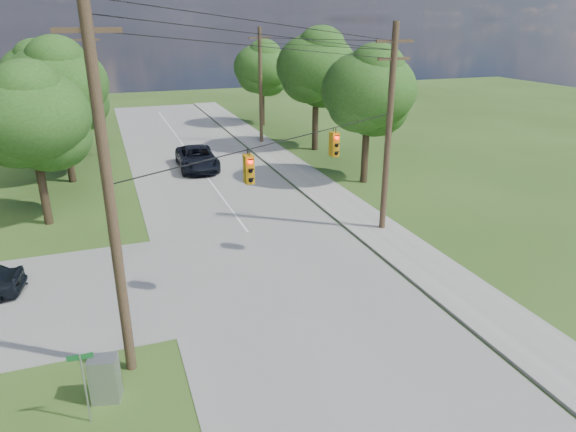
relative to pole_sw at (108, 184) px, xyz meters
name	(u,v)px	position (x,y,z in m)	size (l,w,h in m)	color
ground	(270,346)	(4.60, -0.40, -6.23)	(140.00, 140.00, 0.00)	#2D4C19
main_road	(278,273)	(6.60, 4.60, -6.21)	(10.00, 100.00, 0.03)	gray
sidewalk_east	(409,251)	(13.30, 4.60, -6.17)	(2.60, 100.00, 0.12)	#ADABA2
pole_sw	(108,184)	(0.00, 0.00, 0.00)	(2.00, 0.32, 12.00)	brown
pole_ne	(389,128)	(13.50, 7.60, -0.76)	(2.00, 0.32, 10.50)	brown
pole_north_e	(261,85)	(13.50, 29.60, -1.10)	(2.00, 0.32, 10.00)	brown
pole_north_w	(93,93)	(-0.40, 29.60, -1.10)	(2.00, 0.32, 10.00)	brown
power_lines	(224,50)	(6.10, 11.14, 2.93)	(13.93, 29.62, 4.93)	black
traffic_signals	(295,155)	(7.15, 4.03, -0.73)	(4.91, 3.27, 1.05)	#CC890C
tree_w_near	(30,116)	(-3.40, 14.60, -0.30)	(6.00, 6.00, 8.40)	#3E301F
tree_w_mid	(58,85)	(-2.40, 22.60, 0.35)	(6.40, 6.40, 9.22)	#3E301F
tree_w_far	(39,76)	(-4.40, 32.60, 0.02)	(6.00, 6.00, 8.73)	#3E301F
tree_e_near	(369,90)	(16.60, 15.60, 0.02)	(6.20, 6.20, 8.81)	#3E301F
tree_e_mid	(316,67)	(17.10, 25.60, 0.68)	(6.60, 6.60, 9.64)	#3E301F
tree_e_far	(262,68)	(16.10, 37.60, -0.31)	(5.80, 5.80, 8.32)	#3E301F
car_main_north	(197,158)	(6.38, 22.82, -5.37)	(2.74, 5.94, 1.65)	black
control_cabinet	(105,379)	(-0.77, -1.29, -5.50)	(0.80, 0.58, 1.45)	#95989A
street_name_sign	(84,378)	(-1.25, -2.07, -4.76)	(0.67, 0.06, 2.24)	#95989A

